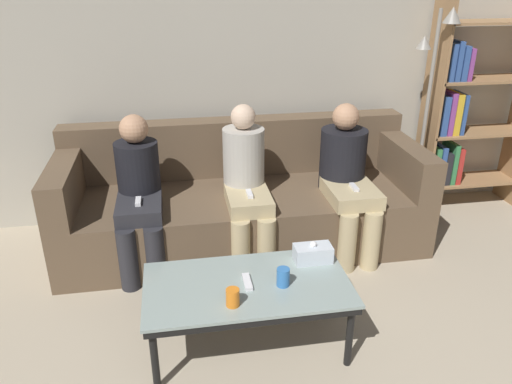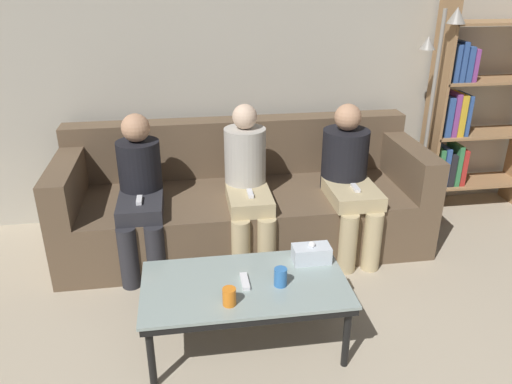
# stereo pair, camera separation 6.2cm
# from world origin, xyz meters

# --- Properties ---
(wall_back) EXTENTS (12.00, 0.06, 2.60)m
(wall_back) POSITION_xyz_m (0.00, 4.04, 1.30)
(wall_back) COLOR #B7B2A3
(wall_back) RESTS_ON ground_plane
(couch) EXTENTS (2.73, 0.97, 0.90)m
(couch) POSITION_xyz_m (0.00, 3.49, 0.32)
(couch) COLOR brown
(couch) RESTS_ON ground_plane
(coffee_table) EXTENTS (1.13, 0.61, 0.42)m
(coffee_table) POSITION_xyz_m (-0.15, 2.26, 0.38)
(coffee_table) COLOR #8C9E99
(coffee_table) RESTS_ON ground_plane
(cup_near_left) EXTENTS (0.07, 0.07, 0.10)m
(cup_near_left) POSITION_xyz_m (-0.25, 2.08, 0.47)
(cup_near_left) COLOR orange
(cup_near_left) RESTS_ON coffee_table
(cup_near_right) EXTENTS (0.07, 0.07, 0.10)m
(cup_near_right) POSITION_xyz_m (0.04, 2.21, 0.47)
(cup_near_right) COLOR #3372BF
(cup_near_right) RESTS_ON coffee_table
(tissue_box) EXTENTS (0.22, 0.12, 0.13)m
(tissue_box) POSITION_xyz_m (0.26, 2.42, 0.47)
(tissue_box) COLOR silver
(tissue_box) RESTS_ON coffee_table
(game_remote) EXTENTS (0.04, 0.15, 0.02)m
(game_remote) POSITION_xyz_m (-0.15, 2.26, 0.43)
(game_remote) COLOR white
(game_remote) RESTS_ON coffee_table
(bookshelf) EXTENTS (0.90, 0.32, 1.83)m
(bookshelf) POSITION_xyz_m (1.98, 3.81, 0.86)
(bookshelf) COLOR #9E754C
(bookshelf) RESTS_ON ground_plane
(standing_lamp) EXTENTS (0.31, 0.26, 1.73)m
(standing_lamp) POSITION_xyz_m (1.56, 3.67, 1.06)
(standing_lamp) COLOR gray
(standing_lamp) RESTS_ON ground_plane
(seated_person_left_end) EXTENTS (0.31, 0.64, 1.09)m
(seated_person_left_end) POSITION_xyz_m (-0.76, 3.26, 0.59)
(seated_person_left_end) COLOR #28282D
(seated_person_left_end) RESTS_ON ground_plane
(seated_person_mid_left) EXTENTS (0.31, 0.65, 1.13)m
(seated_person_mid_left) POSITION_xyz_m (0.00, 3.26, 0.60)
(seated_person_mid_left) COLOR tan
(seated_person_mid_left) RESTS_ON ground_plane
(seated_person_mid_right) EXTENTS (0.35, 0.70, 1.10)m
(seated_person_mid_right) POSITION_xyz_m (0.76, 3.26, 0.60)
(seated_person_mid_right) COLOR tan
(seated_person_mid_right) RESTS_ON ground_plane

